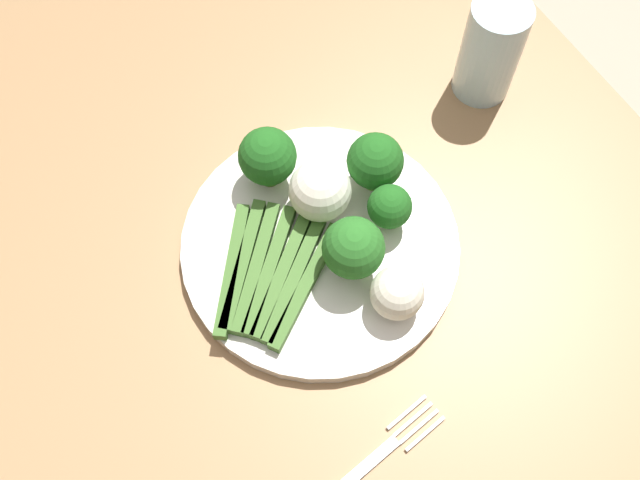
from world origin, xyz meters
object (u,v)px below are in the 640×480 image
Objects in this scene: cauliflower_outer_edge at (397,293)px; fork at (367,466)px; broccoli_front at (375,162)px; broccoli_back_right at (390,207)px; water_glass at (491,50)px; cauliflower_near_center at (320,190)px; dining_table at (287,298)px; broccoli_back at (268,157)px; asparagus_bundle at (269,272)px; plate at (320,246)px; broccoli_left at (353,249)px.

fork is (0.11, -0.10, -0.04)m from cauliflower_outer_edge.
broccoli_back_right is at bearing -13.81° from broccoli_front.
fork is 1.44× the size of water_glass.
cauliflower_near_center is 0.25m from fork.
dining_table is at bearing -147.73° from cauliflower_outer_edge.
dining_table is 8.20× the size of fork.
dining_table is 19.53× the size of broccoli_back.
dining_table is 0.14m from asparagus_bundle.
plate is 0.10m from cauliflower_outer_edge.
broccoli_left reaches higher than cauliflower_outer_edge.
broccoli_left is at bearing -65.98° from broccoli_back_right.
broccoli_back_right is 0.21m from water_glass.
fork is (0.19, -0.01, -0.02)m from asparagus_bundle.
broccoli_left is at bearing 43.71° from dining_table.
asparagus_bundle is 2.96× the size of broccoli_back_right.
fork is at bearing -137.31° from asparagus_bundle.
fork is (0.23, -0.09, -0.04)m from cauliflower_near_center.
broccoli_left is 0.10m from broccoli_front.
cauliflower_near_center is 0.24m from water_glass.
broccoli_back_right is (0.01, 0.07, 0.04)m from plate.
dining_table is 0.19m from broccoli_back.
broccoli_back_right reaches higher than dining_table.
water_glass reaches higher than plate.
dining_table is 5.05× the size of plate.
dining_table is 0.20m from cauliflower_outer_edge.
asparagus_bundle reaches higher than plate.
broccoli_back_right reaches higher than asparagus_bundle.
water_glass is (-0.05, 0.17, 0.00)m from broccoli_front.
water_glass is (-0.17, 0.22, 0.02)m from cauliflower_outer_edge.
cauliflower_near_center is at bearing 28.41° from broccoli_back.
plate is (0.01, 0.04, 0.12)m from dining_table.
broccoli_back_right is (0.01, 0.13, 0.02)m from asparagus_bundle.
broccoli_back_right reaches higher than plate.
broccoli_left is at bearing 19.50° from plate.
plate is 3.82× the size of broccoli_left.
broccoli_front is at bearing 157.51° from cauliflower_outer_edge.
broccoli_back_right is (0.03, 0.10, 0.16)m from dining_table.
plate is at bearing 69.32° from dining_table.
water_glass reaches higher than cauliflower_near_center.
broccoli_front is 0.18m from water_glass.
fork is (0.19, -0.14, -0.04)m from broccoli_back_right.
broccoli_back_right is at bearing -47.89° from asparagus_bundle.
dining_table is 11.77× the size of water_glass.
plate is at bearing 5.49° from broccoli_back.
plate is 3.87× the size of broccoli_back.
asparagus_bundle is 2.30× the size of broccoli_front.
cauliflower_near_center is (-0.02, 0.06, 0.16)m from dining_table.
plate is 0.06m from broccoli_left.
cauliflower_outer_edge is at bearing -87.99° from asparagus_bundle.
broccoli_back reaches higher than dining_table.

